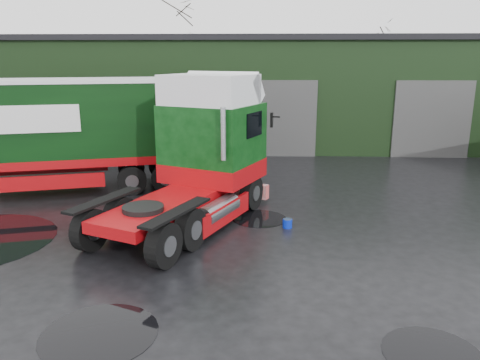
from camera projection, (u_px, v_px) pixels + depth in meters
name	position (u px, v px, depth m)	size (l,w,h in m)	color
ground	(219.00, 269.00, 11.73)	(100.00, 100.00, 0.00)	black
warehouse	(275.00, 89.00, 30.18)	(32.40, 12.40, 6.30)	black
hero_tractor	(179.00, 154.00, 14.02)	(3.18, 7.50, 4.66)	#0B3910
trailer_left	(37.00, 137.00, 17.89)	(2.89, 14.15, 4.40)	silver
wash_bucket	(287.00, 223.00, 14.52)	(0.29, 0.29, 0.27)	#0821AF
tree_back_a	(177.00, 62.00, 39.74)	(4.40, 4.40, 9.50)	black
tree_back_b	(366.00, 74.00, 39.39)	(4.40, 4.40, 7.50)	black
puddle_0	(99.00, 334.00, 8.96)	(2.25, 2.25, 0.01)	black
puddle_1	(259.00, 219.00, 15.36)	(1.80, 1.80, 0.01)	black
puddle_3	(433.00, 354.00, 8.33)	(1.79, 1.79, 0.01)	black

